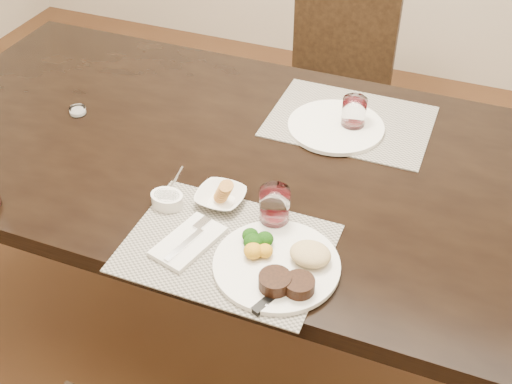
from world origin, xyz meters
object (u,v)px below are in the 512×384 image
at_px(dinner_plate, 282,264).
at_px(far_plate, 336,126).
at_px(wine_glass_near, 275,209).
at_px(chair_far, 335,75).
at_px(cracker_bowl, 221,197).
at_px(steak_knife, 276,289).

relative_size(dinner_plate, far_plate, 1.02).
bearing_deg(far_plate, wine_glass_near, -93.19).
height_order(chair_far, far_plate, chair_far).
height_order(dinner_plate, cracker_bowl, cracker_bowl).
distance_m(steak_knife, cracker_bowl, 0.32).
bearing_deg(chair_far, dinner_plate, -79.67).
relative_size(steak_knife, far_plate, 0.88).
bearing_deg(steak_knife, wine_glass_near, 133.27).
bearing_deg(dinner_plate, cracker_bowl, 156.66).
height_order(chair_far, dinner_plate, chair_far).
bearing_deg(far_plate, cracker_bowl, -112.50).
bearing_deg(wine_glass_near, steak_knife, -68.78).
distance_m(chair_far, dinner_plate, 1.36).
relative_size(chair_far, far_plate, 3.28).
relative_size(wine_glass_near, far_plate, 0.36).
height_order(chair_far, steak_knife, chair_far).
distance_m(cracker_bowl, wine_glass_near, 0.15).
height_order(chair_far, wine_glass_near, chair_far).
xyz_separation_m(steak_knife, cracker_bowl, (-0.23, 0.22, 0.01)).
xyz_separation_m(dinner_plate, steak_knife, (0.01, -0.06, -0.01)).
distance_m(dinner_plate, steak_knife, 0.07).
distance_m(chair_far, far_plate, 0.80).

